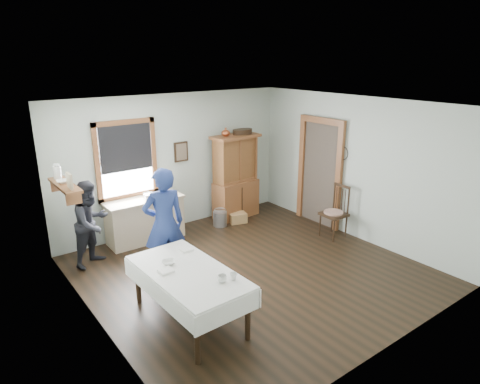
{
  "coord_description": "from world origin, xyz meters",
  "views": [
    {
      "loc": [
        -3.94,
        -4.92,
        3.4
      ],
      "look_at": [
        -0.01,
        0.3,
        1.29
      ],
      "focal_mm": 32.0,
      "sensor_mm": 36.0,
      "label": 1
    }
  ],
  "objects_px": {
    "figure_dark": "(92,226)",
    "wicker_basket": "(238,218)",
    "spindle_chair": "(334,212)",
    "china_hutch": "(236,177)",
    "work_counter": "(145,220)",
    "pail": "(220,219)",
    "dining_table": "(189,295)",
    "woman_blue": "(164,228)"
  },
  "relations": [
    {
      "from": "work_counter",
      "to": "woman_blue",
      "type": "xyz_separation_m",
      "value": [
        -0.34,
        -1.49,
        0.42
      ]
    },
    {
      "from": "spindle_chair",
      "to": "figure_dark",
      "type": "relative_size",
      "value": 0.76
    },
    {
      "from": "pail",
      "to": "dining_table",
      "type": "bearing_deg",
      "value": -131.49
    },
    {
      "from": "dining_table",
      "to": "figure_dark",
      "type": "distance_m",
      "value": 2.45
    },
    {
      "from": "china_hutch",
      "to": "woman_blue",
      "type": "xyz_separation_m",
      "value": [
        -2.47,
        -1.48,
        -0.07
      ]
    },
    {
      "from": "pail",
      "to": "woman_blue",
      "type": "xyz_separation_m",
      "value": [
        -1.88,
        -1.24,
        0.68
      ]
    },
    {
      "from": "china_hutch",
      "to": "dining_table",
      "type": "distance_m",
      "value": 3.94
    },
    {
      "from": "figure_dark",
      "to": "woman_blue",
      "type": "bearing_deg",
      "value": -84.42
    },
    {
      "from": "work_counter",
      "to": "figure_dark",
      "type": "relative_size",
      "value": 1.08
    },
    {
      "from": "work_counter",
      "to": "figure_dark",
      "type": "height_order",
      "value": "figure_dark"
    },
    {
      "from": "spindle_chair",
      "to": "woman_blue",
      "type": "bearing_deg",
      "value": 172.51
    },
    {
      "from": "dining_table",
      "to": "woman_blue",
      "type": "xyz_separation_m",
      "value": [
        0.32,
        1.25,
        0.47
      ]
    },
    {
      "from": "china_hutch",
      "to": "work_counter",
      "type": "bearing_deg",
      "value": 175.28
    },
    {
      "from": "china_hutch",
      "to": "woman_blue",
      "type": "distance_m",
      "value": 2.89
    },
    {
      "from": "china_hutch",
      "to": "spindle_chair",
      "type": "height_order",
      "value": "china_hutch"
    },
    {
      "from": "china_hutch",
      "to": "dining_table",
      "type": "relative_size",
      "value": 0.98
    },
    {
      "from": "wicker_basket",
      "to": "woman_blue",
      "type": "xyz_separation_m",
      "value": [
        -2.29,
        -1.16,
        0.73
      ]
    },
    {
      "from": "work_counter",
      "to": "figure_dark",
      "type": "xyz_separation_m",
      "value": [
        -1.1,
        -0.35,
        0.26
      ]
    },
    {
      "from": "work_counter",
      "to": "pail",
      "type": "height_order",
      "value": "work_counter"
    },
    {
      "from": "wicker_basket",
      "to": "figure_dark",
      "type": "xyz_separation_m",
      "value": [
        -3.05,
        -0.02,
        0.57
      ]
    },
    {
      "from": "work_counter",
      "to": "pail",
      "type": "bearing_deg",
      "value": -8.71
    },
    {
      "from": "spindle_chair",
      "to": "woman_blue",
      "type": "xyz_separation_m",
      "value": [
        -3.32,
        0.55,
        0.32
      ]
    },
    {
      "from": "china_hutch",
      "to": "pail",
      "type": "bearing_deg",
      "value": -161.93
    },
    {
      "from": "china_hutch",
      "to": "figure_dark",
      "type": "bearing_deg",
      "value": -178.42
    },
    {
      "from": "dining_table",
      "to": "figure_dark",
      "type": "relative_size",
      "value": 1.35
    },
    {
      "from": "wicker_basket",
      "to": "figure_dark",
      "type": "distance_m",
      "value": 3.1
    },
    {
      "from": "work_counter",
      "to": "pail",
      "type": "xyz_separation_m",
      "value": [
        1.54,
        -0.25,
        -0.26
      ]
    },
    {
      "from": "pail",
      "to": "figure_dark",
      "type": "bearing_deg",
      "value": -177.81
    },
    {
      "from": "pail",
      "to": "woman_blue",
      "type": "height_order",
      "value": "woman_blue"
    },
    {
      "from": "spindle_chair",
      "to": "china_hutch",
      "type": "bearing_deg",
      "value": 114.56
    },
    {
      "from": "dining_table",
      "to": "figure_dark",
      "type": "height_order",
      "value": "figure_dark"
    },
    {
      "from": "pail",
      "to": "woman_blue",
      "type": "bearing_deg",
      "value": -146.68
    },
    {
      "from": "work_counter",
      "to": "spindle_chair",
      "type": "height_order",
      "value": "spindle_chair"
    },
    {
      "from": "work_counter",
      "to": "china_hutch",
      "type": "xyz_separation_m",
      "value": [
        2.13,
        -0.01,
        0.48
      ]
    },
    {
      "from": "spindle_chair",
      "to": "wicker_basket",
      "type": "height_order",
      "value": "spindle_chair"
    },
    {
      "from": "pail",
      "to": "woman_blue",
      "type": "distance_m",
      "value": 2.36
    },
    {
      "from": "figure_dark",
      "to": "wicker_basket",
      "type": "bearing_deg",
      "value": -27.73
    },
    {
      "from": "wicker_basket",
      "to": "figure_dark",
      "type": "relative_size",
      "value": 0.26
    },
    {
      "from": "spindle_chair",
      "to": "woman_blue",
      "type": "height_order",
      "value": "woman_blue"
    },
    {
      "from": "woman_blue",
      "to": "dining_table",
      "type": "bearing_deg",
      "value": 86.95
    },
    {
      "from": "china_hutch",
      "to": "figure_dark",
      "type": "distance_m",
      "value": 3.26
    },
    {
      "from": "pail",
      "to": "work_counter",
      "type": "bearing_deg",
      "value": 170.7
    }
  ]
}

